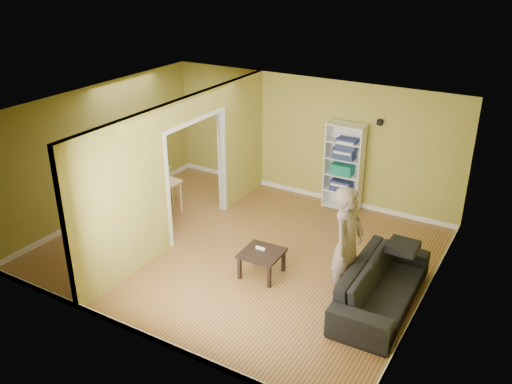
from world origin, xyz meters
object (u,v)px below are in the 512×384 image
sofa (383,279)px  dining_table (149,183)px  person (348,235)px  chair_near (134,201)px  bookshelf (345,166)px  chair_far (168,182)px  coffee_table (262,256)px  chair_left (123,183)px

sofa → dining_table: (-5.10, 0.70, 0.19)m
person → chair_near: 4.46m
bookshelf → chair_far: (-3.30, -1.63, -0.47)m
chair_far → bookshelf: bearing=-171.2°
chair_far → person: bearing=145.7°
coffee_table → sofa: bearing=5.9°
chair_left → chair_near: 0.98m
person → dining_table: bearing=85.8°
bookshelf → coffee_table: bearing=-92.7°
chair_left → chair_far: bearing=110.1°
dining_table → chair_left: (-0.69, -0.04, -0.14)m
person → chair_far: bearing=78.7°
dining_table → bookshelf: bearing=34.1°
sofa → chair_far: bearing=74.5°
chair_near → chair_far: bearing=108.2°
chair_left → chair_near: size_ratio=0.99×
dining_table → chair_far: bearing=91.4°
coffee_table → chair_near: (-3.02, 0.31, 0.13)m
bookshelf → chair_near: bearing=-138.3°
chair_near → chair_left: bearing=157.4°
sofa → coffee_table: 1.97m
chair_far → chair_left: bearing=25.7°
person → chair_near: bearing=93.2°
sofa → bookshelf: bearing=30.5°
dining_table → chair_left: bearing=-176.5°
sofa → bookshelf: 3.47m
bookshelf → chair_left: size_ratio=1.84×
sofa → chair_near: bearing=87.5°
person → chair_left: bearing=87.5°
coffee_table → person: bearing=5.2°
chair_left → chair_far: 0.93m
chair_near → coffee_table: bearing=6.3°
bookshelf → coffee_table: bookshelf is taller
sofa → bookshelf: size_ratio=1.29×
sofa → chair_left: size_ratio=2.38×
person → chair_near: person is taller
bookshelf → dining_table: bearing=-145.9°
chair_far → sofa: bearing=148.3°
chair_near → dining_table: bearing=112.8°
dining_table → chair_near: size_ratio=1.14×
person → bookshelf: person is taller
bookshelf → dining_table: (-3.29, -2.22, -0.27)m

